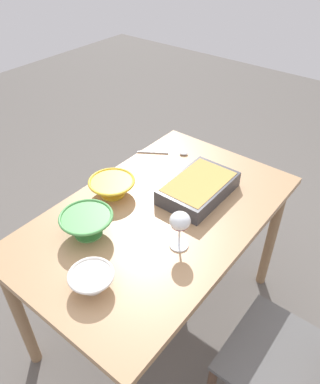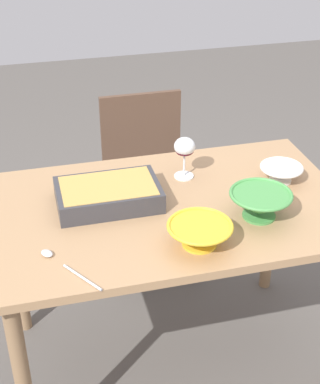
# 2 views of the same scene
# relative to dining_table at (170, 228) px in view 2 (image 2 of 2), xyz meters

# --- Properties ---
(ground_plane) EXTENTS (8.00, 8.00, 0.00)m
(ground_plane) POSITION_rel_dining_table_xyz_m (0.00, 0.00, -0.67)
(ground_plane) COLOR #5B5651
(dining_table) EXTENTS (1.26, 0.78, 0.76)m
(dining_table) POSITION_rel_dining_table_xyz_m (0.00, 0.00, 0.00)
(dining_table) COLOR tan
(dining_table) RESTS_ON ground_plane
(chair) EXTENTS (0.42, 0.40, 0.84)m
(chair) POSITION_rel_dining_table_xyz_m (-0.08, -0.75, -0.20)
(chair) COLOR #595959
(chair) RESTS_ON ground_plane
(wine_glass) EXTENTS (0.08, 0.08, 0.16)m
(wine_glass) POSITION_rel_dining_table_xyz_m (-0.10, -0.18, 0.22)
(wine_glass) COLOR white
(wine_glass) RESTS_ON dining_table
(casserole_dish) EXTENTS (0.36, 0.23, 0.08)m
(casserole_dish) POSITION_rel_dining_table_xyz_m (0.21, -0.06, 0.14)
(casserole_dish) COLOR #38383D
(casserole_dish) RESTS_ON dining_table
(mixing_bowl) EXTENTS (0.22, 0.22, 0.10)m
(mixing_bowl) POSITION_rel_dining_table_xyz_m (-0.27, 0.14, 0.15)
(mixing_bowl) COLOR #4C994C
(mixing_bowl) RESTS_ON dining_table
(small_bowl) EXTENTS (0.16, 0.16, 0.07)m
(small_bowl) POSITION_rel_dining_table_xyz_m (-0.45, -0.06, 0.13)
(small_bowl) COLOR white
(small_bowl) RESTS_ON dining_table
(serving_bowl) EXTENTS (0.21, 0.21, 0.08)m
(serving_bowl) POSITION_rel_dining_table_xyz_m (-0.03, 0.25, 0.14)
(serving_bowl) COLOR yellow
(serving_bowl) RESTS_ON dining_table
(serving_spoon) EXTENTS (0.16, 0.24, 0.01)m
(serving_spoon) POSITION_rel_dining_table_xyz_m (0.42, 0.24, 0.10)
(serving_spoon) COLOR silver
(serving_spoon) RESTS_ON dining_table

